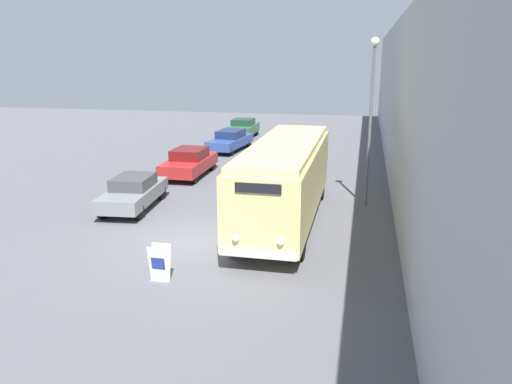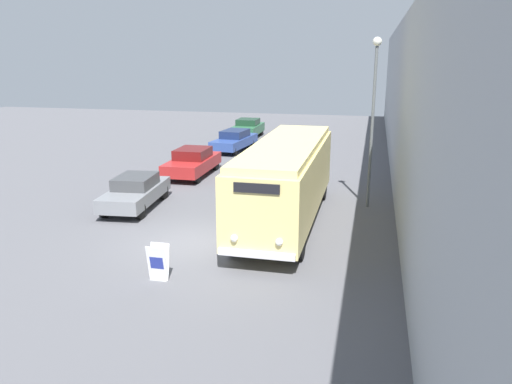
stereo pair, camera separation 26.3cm
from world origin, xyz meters
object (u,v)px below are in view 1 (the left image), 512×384
(sign_board, at_px, (160,264))
(parked_car_near, at_px, (133,192))
(streetlamp, at_px, (371,101))
(parked_car_far, at_px, (230,140))
(parked_car_mid, at_px, (189,162))
(vintage_bus, at_px, (285,177))
(parked_car_distant, at_px, (243,128))

(sign_board, relative_size, parked_car_near, 0.24)
(streetlamp, relative_size, parked_car_near, 1.55)
(parked_car_far, bearing_deg, parked_car_mid, -85.58)
(sign_board, xyz_separation_m, parked_car_near, (-3.86, 6.36, 0.19))
(parked_car_mid, bearing_deg, parked_car_far, 88.05)
(vintage_bus, relative_size, sign_board, 9.41)
(vintage_bus, bearing_deg, parked_car_near, 176.21)
(parked_car_far, distance_m, parked_car_distant, 5.63)
(sign_board, bearing_deg, parked_car_mid, 105.99)
(sign_board, xyz_separation_m, parked_car_far, (-3.39, 20.15, 0.20))
(vintage_bus, xyz_separation_m, parked_car_distant, (-6.51, 19.83, -1.02))
(streetlamp, distance_m, parked_car_near, 10.51)
(streetlamp, bearing_deg, sign_board, -123.00)
(vintage_bus, distance_m, parked_car_near, 6.60)
(vintage_bus, bearing_deg, parked_car_distant, 108.19)
(parked_car_distant, bearing_deg, parked_car_near, -90.00)
(parked_car_near, relative_size, parked_car_mid, 0.98)
(parked_car_mid, relative_size, parked_car_distant, 1.13)
(parked_car_near, bearing_deg, parked_car_distant, 84.63)
(vintage_bus, bearing_deg, streetlamp, 42.73)
(sign_board, xyz_separation_m, parked_car_distant, (-3.88, 25.76, 0.24))
(parked_car_near, bearing_deg, sign_board, -64.22)
(vintage_bus, height_order, sign_board, vintage_bus)
(parked_car_mid, height_order, parked_car_distant, parked_car_distant)
(vintage_bus, xyz_separation_m, parked_car_mid, (-6.22, 6.57, -1.03))
(sign_board, height_order, parked_car_far, parked_car_far)
(streetlamp, bearing_deg, parked_car_distant, 119.30)
(sign_board, bearing_deg, parked_car_distant, 98.56)
(streetlamp, xyz_separation_m, parked_car_mid, (-9.26, 3.76, -3.70))
(streetlamp, bearing_deg, parked_car_near, -166.00)
(vintage_bus, height_order, parked_car_near, vintage_bus)
(streetlamp, distance_m, parked_car_mid, 10.66)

